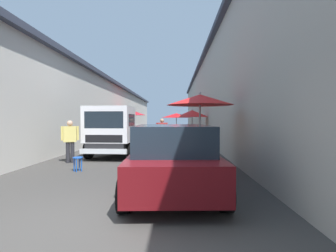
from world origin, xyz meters
name	(u,v)px	position (x,y,z in m)	size (l,w,h in m)	color
ground	(154,143)	(13.50, 0.00, 0.00)	(90.00, 90.00, 0.00)	#3D3A38
building_left_whitewash	(64,109)	(15.75, 6.99, 2.31)	(49.80, 7.50, 4.60)	beige
building_right_concrete	(251,99)	(15.75, -6.99, 3.09)	(49.80, 7.50, 6.15)	#A39E93
fruit_stall_mid_lane	(132,116)	(18.72, 2.33, 1.84)	(2.32, 2.32, 2.41)	#9E9EA3
fruit_stall_near_right	(192,117)	(13.52, -2.50, 1.71)	(2.18, 2.18, 2.25)	#9E9EA3
fruit_stall_far_right	(199,114)	(4.67, -2.19, 1.74)	(2.12, 2.12, 2.44)	#9E9EA3
fruit_stall_near_left	(176,118)	(19.15, -1.49, 1.64)	(2.59, 2.59, 2.17)	#9E9EA3
hatchback_car	(172,158)	(2.01, -1.38, 0.74)	(3.99, 2.07, 1.45)	#600F14
delivery_truck	(115,132)	(7.28, 1.14, 1.04)	(4.99, 2.14, 2.08)	black
vendor_by_crates	(70,139)	(5.63, 2.38, 0.87)	(0.33, 0.59, 1.53)	#232328
vendor_in_shade	(162,131)	(10.21, -0.71, 0.93)	(0.32, 0.62, 1.61)	navy
parked_scooter	(200,138)	(11.94, -2.91, 0.45)	(1.68, 0.50, 1.14)	black
plastic_stool	(78,161)	(4.08, 1.50, 0.33)	(0.30, 0.30, 0.43)	#194CB2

